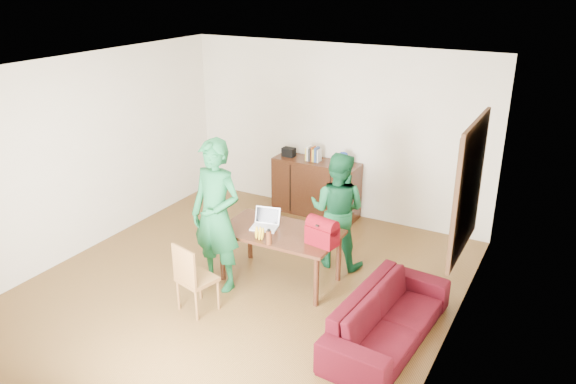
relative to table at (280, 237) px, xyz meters
The scene contains 10 objects.
room 0.81m from the table, 141.66° to the right, with size 5.20×5.70×2.90m.
table is the anchor object (origin of this frame).
chair 1.23m from the table, 115.84° to the right, with size 0.47×0.46×0.86m.
person_near 0.85m from the table, 142.21° to the right, with size 0.69×0.45×1.90m, color #13572B.
person_far 0.88m from the table, 58.91° to the left, with size 0.76×0.59×1.57m, color #13552D.
laptop 0.25m from the table, behind, with size 0.36×0.29×0.23m.
bananas 0.35m from the table, 108.36° to the right, with size 0.16×0.10×0.06m, color gold, non-canonical shape.
bottle 0.42m from the table, 80.85° to the right, with size 0.06×0.06×0.19m, color #5B2B14.
red_bag 0.65m from the table, ahead, with size 0.36×0.21×0.27m, color maroon.
sofa 1.73m from the table, 18.56° to the right, with size 1.88×0.74×0.55m, color #400811.
Camera 1 is at (3.43, -5.08, 3.68)m, focal length 35.00 mm.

